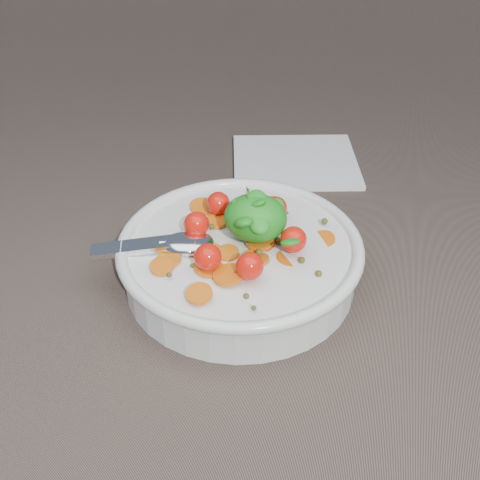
# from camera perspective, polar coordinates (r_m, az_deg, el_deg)

# --- Properties ---
(ground) EXTENTS (6.00, 6.00, 0.00)m
(ground) POSITION_cam_1_polar(r_m,az_deg,el_deg) (0.58, 0.56, -5.53)
(ground) COLOR brown
(ground) RESTS_ON ground
(bowl) EXTENTS (0.25, 0.24, 0.10)m
(bowl) POSITION_cam_1_polar(r_m,az_deg,el_deg) (0.58, -0.00, -1.66)
(bowl) COLOR white
(bowl) RESTS_ON ground
(napkin) EXTENTS (0.19, 0.17, 0.01)m
(napkin) POSITION_cam_1_polar(r_m,az_deg,el_deg) (0.79, 5.25, 7.43)
(napkin) COLOR white
(napkin) RESTS_ON ground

